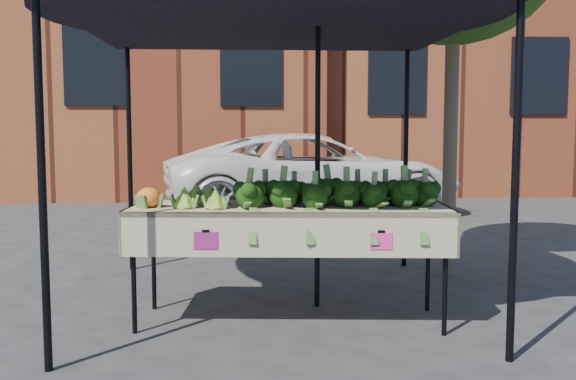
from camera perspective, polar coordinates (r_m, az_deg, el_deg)
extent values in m
plane|color=#2A2A2D|center=(5.30, 2.60, -10.91)|extent=(90.00, 90.00, 0.00)
cube|color=#BFAE8D|center=(5.07, 0.13, -6.42)|extent=(2.46, 0.99, 0.90)
cube|color=#F22D8C|center=(4.62, -6.80, -4.46)|extent=(0.17, 0.01, 0.12)
cube|color=#F62E93|center=(4.71, 8.36, -4.30)|extent=(0.17, 0.01, 0.12)
ellipsoid|color=black|center=(5.04, 4.21, 0.23)|extent=(1.55, 0.58, 0.27)
ellipsoid|color=#88B839|center=(5.02, -7.49, -0.17)|extent=(0.44, 0.58, 0.21)
ellipsoid|color=orange|center=(4.98, -11.98, -0.41)|extent=(0.21, 0.21, 0.19)
imported|color=white|center=(11.19, 2.20, 10.62)|extent=(1.76, 2.50, 4.99)
cube|color=maroon|center=(17.88, -18.39, 14.90)|extent=(12.00, 8.00, 9.00)
cube|color=maroon|center=(19.30, 20.25, 13.38)|extent=(12.00, 8.00, 8.50)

